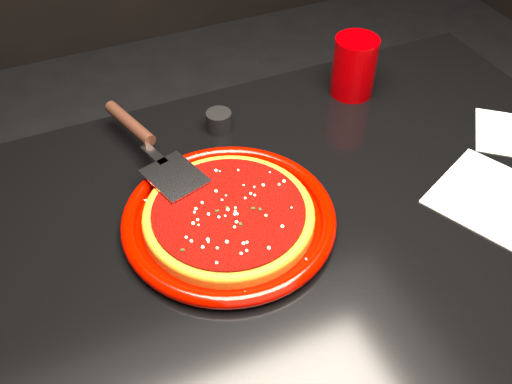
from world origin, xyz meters
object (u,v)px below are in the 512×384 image
(table, at_px, (290,346))
(pizza_server, at_px, (151,145))
(ramekin, at_px, (219,121))
(plate, at_px, (229,218))
(cup, at_px, (354,67))

(table, height_order, pizza_server, pizza_server)
(pizza_server, bearing_deg, ramekin, 1.83)
(plate, relative_size, ramekin, 7.08)
(pizza_server, xyz_separation_m, cup, (0.43, 0.05, 0.02))
(table, distance_m, pizza_server, 0.51)
(table, relative_size, pizza_server, 3.60)
(plate, xyz_separation_m, pizza_server, (-0.07, 0.19, 0.03))
(ramekin, bearing_deg, pizza_server, -161.35)
(cup, relative_size, ramekin, 2.52)
(table, relative_size, plate, 3.55)
(table, bearing_deg, ramekin, 95.84)
(plate, distance_m, cup, 0.44)
(pizza_server, bearing_deg, plate, -86.99)
(pizza_server, distance_m, ramekin, 0.15)
(cup, bearing_deg, plate, -146.86)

